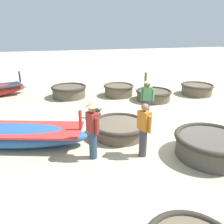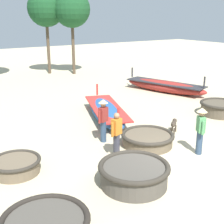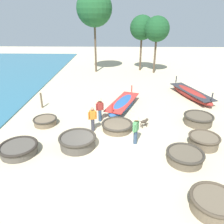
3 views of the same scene
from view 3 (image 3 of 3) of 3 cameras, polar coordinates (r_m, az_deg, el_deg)
ground_plane at (r=12.02m, az=-0.02°, el=-9.11°), size 80.00×80.00×0.00m
coracle_weathered at (r=9.36m, az=25.05°, el=-20.71°), size 1.77×1.77×0.61m
coracle_nearest at (r=12.94m, az=22.86°, el=-6.85°), size 1.67×1.67×0.63m
coracle_center at (r=12.01m, az=-8.97°, el=-7.48°), size 2.04×2.04×0.65m
coracle_far_right at (r=12.34m, az=-23.19°, el=-8.78°), size 1.97×1.97×0.52m
coracle_far_left at (r=11.38m, az=18.51°, el=-10.89°), size 1.83×1.83×0.54m
coracle_front_right at (r=15.34m, az=21.62°, el=-1.69°), size 1.90×1.90×0.64m
coracle_beside_post at (r=13.57m, az=1.36°, el=-3.66°), size 1.96×1.96×0.48m
coracle_front_left at (r=14.86m, az=-17.05°, el=-2.26°), size 1.53×1.53×0.46m
long_boat_ochre_hull at (r=16.71m, az=2.86°, el=2.14°), size 2.85×5.00×1.17m
long_boat_green_hull at (r=20.00m, az=19.93°, el=4.53°), size 2.75×5.61×1.28m
fisherman_by_coracle at (r=13.25m, az=-5.10°, el=-1.70°), size 0.51×0.31×1.57m
fisherman_standing_left at (r=11.92m, az=6.23°, el=-4.23°), size 0.36×0.47×1.67m
fisherman_with_hat at (r=14.41m, az=-3.22°, el=1.08°), size 0.51×0.36×1.67m
dog at (r=14.01m, az=8.48°, el=-2.50°), size 0.59×0.47×0.55m
mooring_post_inland at (r=17.51m, az=-17.95°, el=2.91°), size 0.14×0.14×1.20m
tree_left_mid at (r=27.28m, az=-4.66°, el=25.34°), size 4.06×4.06×9.24m
tree_leftmost at (r=27.13m, az=11.67°, el=20.41°), size 2.85×2.85×6.49m
tree_right_mid at (r=28.23m, az=7.85°, el=20.95°), size 2.89×2.89×6.59m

